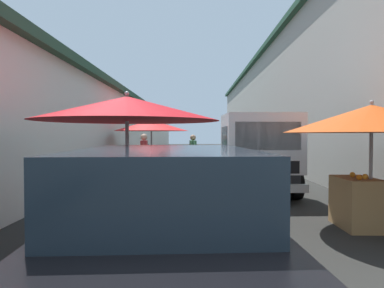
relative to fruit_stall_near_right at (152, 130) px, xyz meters
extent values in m
plane|color=#282826|center=(1.52, -2.03, -1.76)|extent=(90.00, 90.00, 0.00)
cube|color=silver|center=(3.77, 5.08, -0.05)|extent=(49.50, 7.00, 3.41)
cube|color=#284C38|center=(3.77, 5.08, 1.77)|extent=(49.80, 7.50, 0.24)
cube|color=#A39E93|center=(3.77, -9.14, 1.41)|extent=(49.50, 7.00, 6.33)
cube|color=#284C38|center=(3.77, -9.14, 4.69)|extent=(49.80, 7.50, 0.24)
cylinder|color=#9E9EA3|center=(-0.02, 0.02, -0.68)|extent=(0.06, 0.06, 2.15)
cone|color=red|center=(-0.02, 0.02, 0.19)|extent=(2.87, 2.87, 0.41)
sphere|color=#9E9EA3|center=(-0.02, 0.02, 0.43)|extent=(0.07, 0.07, 0.07)
cube|color=#9E7547|center=(0.15, -0.13, -1.36)|extent=(0.75, 0.77, 0.80)
sphere|color=orange|center=(0.38, 0.01, -0.92)|extent=(0.09, 0.09, 0.09)
sphere|color=orange|center=(0.33, -0.20, -0.92)|extent=(0.09, 0.09, 0.09)
sphere|color=orange|center=(0.29, 0.12, -0.92)|extent=(0.09, 0.09, 0.09)
sphere|color=orange|center=(0.17, -0.37, -0.92)|extent=(0.09, 0.09, 0.09)
sphere|color=orange|center=(-0.02, 0.08, -0.86)|extent=(0.09, 0.09, 0.09)
cylinder|color=#9E9EA3|center=(-7.94, -0.64, -0.68)|extent=(0.06, 0.06, 2.16)
cone|color=red|center=(-7.94, -0.64, 0.22)|extent=(2.80, 2.80, 0.37)
sphere|color=#9E9EA3|center=(-7.94, -0.64, 0.44)|extent=(0.07, 0.07, 0.07)
cube|color=olive|center=(-8.00, -0.80, -1.35)|extent=(0.78, 0.71, 0.81)
sphere|color=orange|center=(-7.74, -1.01, -0.90)|extent=(0.09, 0.09, 0.09)
sphere|color=orange|center=(-8.00, -0.63, -0.85)|extent=(0.09, 0.09, 0.09)
sphere|color=orange|center=(-7.86, -1.00, -0.90)|extent=(0.09, 0.09, 0.09)
sphere|color=orange|center=(-8.01, -1.03, -0.90)|extent=(0.09, 0.09, 0.09)
sphere|color=orange|center=(-8.14, -1.00, -0.90)|extent=(0.09, 0.09, 0.09)
cylinder|color=#9E9EA3|center=(-7.47, -4.58, -0.72)|extent=(0.06, 0.06, 2.07)
cone|color=#D84C14|center=(-7.47, -4.58, 0.09)|extent=(2.83, 2.83, 0.46)
sphere|color=#9E9EA3|center=(-7.47, -4.58, 0.36)|extent=(0.07, 0.07, 0.07)
cube|color=#9E7547|center=(-7.32, -4.42, -1.33)|extent=(0.92, 0.58, 0.85)
sphere|color=orange|center=(-7.24, -4.38, -0.86)|extent=(0.09, 0.09, 0.09)
sphere|color=orange|center=(-7.52, -4.46, -0.86)|extent=(0.09, 0.09, 0.09)
sphere|color=orange|center=(-7.63, -4.31, -0.86)|extent=(0.09, 0.09, 0.09)
sphere|color=orange|center=(-7.53, -4.45, -0.86)|extent=(0.09, 0.09, 0.09)
cube|color=black|center=(-10.11, -1.41, -1.19)|extent=(4.00, 1.95, 0.64)
cube|color=#19232D|center=(-9.96, -1.40, -0.59)|extent=(2.43, 1.65, 0.56)
cylinder|color=black|center=(-8.73, -2.19, -1.46)|extent=(0.61, 0.24, 0.60)
cylinder|color=black|center=(-8.83, -0.48, -1.46)|extent=(0.61, 0.24, 0.60)
cube|color=black|center=(-3.20, -3.21, -1.26)|extent=(4.85, 1.64, 0.36)
cube|color=silver|center=(-4.83, -3.26, -0.38)|extent=(1.60, 1.80, 1.40)
cube|color=#19232D|center=(-5.57, -3.29, -0.20)|extent=(0.11, 1.47, 0.63)
cube|color=#19232D|center=(-4.83, -3.26, -0.20)|extent=(1.11, 1.81, 0.45)
cube|color=black|center=(-5.58, -3.29, -0.90)|extent=(0.11, 1.40, 0.28)
cube|color=silver|center=(-5.66, -3.29, -1.36)|extent=(0.18, 1.75, 0.18)
cube|color=gray|center=(-2.35, -4.00, -0.83)|extent=(3.16, 0.17, 0.50)
cube|color=gray|center=(-2.41, -2.35, -0.83)|extent=(3.16, 0.17, 0.50)
cube|color=gray|center=(-0.83, -3.12, -0.83)|extent=(0.12, 1.65, 0.50)
cylinder|color=black|center=(-4.80, -4.14, -1.40)|extent=(0.73, 0.25, 0.72)
cylinder|color=black|center=(-4.86, -2.39, -1.40)|extent=(0.73, 0.25, 0.72)
cylinder|color=black|center=(-1.73, -4.03, -1.40)|extent=(0.73, 0.25, 0.72)
cylinder|color=black|center=(-1.79, -2.28, -1.40)|extent=(0.73, 0.25, 0.72)
cylinder|color=#232328|center=(-0.60, -1.61, -1.37)|extent=(0.14, 0.14, 0.78)
cylinder|color=#232328|center=(-0.44, -1.59, -1.37)|extent=(0.14, 0.14, 0.78)
cube|color=#4C8C59|center=(-0.52, -1.60, -0.68)|extent=(0.48, 0.27, 0.59)
sphere|color=#A57A5B|center=(-0.52, -1.60, -0.28)|extent=(0.22, 0.22, 0.22)
cylinder|color=#4C8C59|center=(-0.80, -1.64, -0.65)|extent=(0.08, 0.08, 0.53)
cylinder|color=#4C8C59|center=(-0.25, -1.55, -0.65)|extent=(0.08, 0.08, 0.53)
cylinder|color=navy|center=(-2.18, -0.02, -1.36)|extent=(0.14, 0.14, 0.80)
cylinder|color=navy|center=(-2.02, -0.01, -1.36)|extent=(0.14, 0.14, 0.80)
cube|color=#B73333|center=(-2.10, -0.01, -0.66)|extent=(0.48, 0.23, 0.60)
sphere|color=tan|center=(-2.10, -0.01, -0.25)|extent=(0.22, 0.22, 0.22)
cylinder|color=#B73333|center=(-2.38, -0.03, -0.63)|extent=(0.08, 0.08, 0.54)
cylinder|color=#B73333|center=(-1.82, 0.01, -0.63)|extent=(0.08, 0.08, 0.54)
cylinder|color=black|center=(3.02, 0.56, -1.54)|extent=(0.45, 0.16, 0.44)
cylinder|color=black|center=(1.78, 0.76, -1.54)|extent=(0.45, 0.18, 0.44)
cube|color=black|center=(2.35, 0.67, -1.49)|extent=(0.93, 0.41, 0.08)
ellipsoid|color=black|center=(2.06, 0.71, -1.12)|extent=(0.59, 0.34, 0.20)
cube|color=black|center=(2.97, 0.57, -1.09)|extent=(0.19, 0.34, 0.56)
cylinder|color=silver|center=(2.90, 0.58, -0.99)|extent=(0.28, 0.10, 0.68)
cylinder|color=black|center=(2.82, 0.60, -0.64)|extent=(0.55, 0.12, 0.04)
camera|label=1|loc=(-13.03, -1.67, -0.18)|focal=31.50mm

